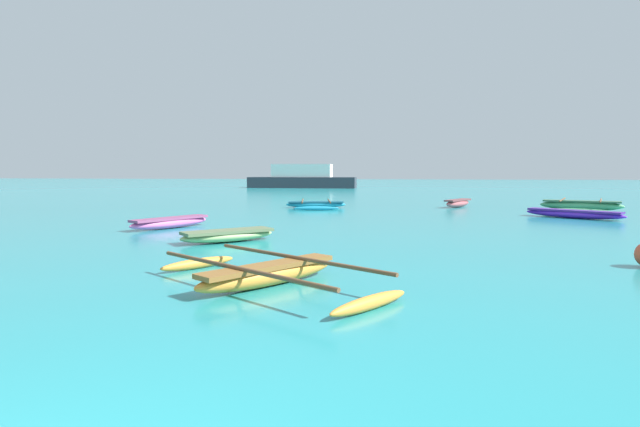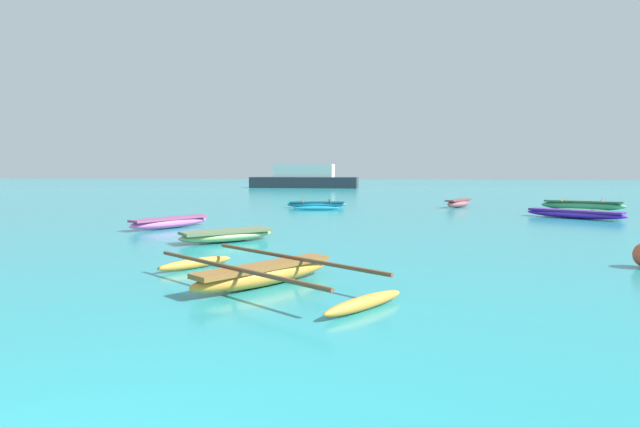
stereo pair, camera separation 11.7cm
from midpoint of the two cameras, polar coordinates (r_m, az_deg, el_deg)
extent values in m
ellipsoid|color=#54A771|center=(27.62, 27.90, 0.80)|extent=(3.72, 1.99, 0.49)
cube|color=#3B684B|center=(27.61, 27.92, 1.23)|extent=(3.43, 1.86, 0.08)
cylinder|color=brown|center=(27.59, 29.65, 1.28)|extent=(1.25, 3.13, 0.07)
cylinder|color=brown|center=(27.66, 26.19, 1.42)|extent=(1.25, 3.13, 0.07)
ellipsoid|color=#54A771|center=(29.29, 28.03, 0.71)|extent=(2.64, 1.17, 0.20)
ellipsoid|color=#54A771|center=(25.98, 27.72, 0.27)|extent=(2.64, 1.17, 0.20)
ellipsoid|color=#96B370|center=(13.86, -10.37, -2.52)|extent=(2.48, 2.39, 0.33)
cube|color=#5F6F4A|center=(13.84, -10.38, -2.01)|extent=(2.30, 2.22, 0.08)
ellipsoid|color=orange|center=(8.50, -5.90, -6.96)|extent=(2.04, 2.66, 0.37)
cube|color=brown|center=(8.47, -5.91, -6.01)|extent=(1.89, 2.46, 0.08)
cylinder|color=brown|center=(8.89, -2.68, -5.08)|extent=(3.58, 2.49, 0.07)
cylinder|color=brown|center=(8.07, -9.49, -6.17)|extent=(3.58, 2.49, 0.07)
ellipsoid|color=orange|center=(10.23, -13.71, -5.54)|extent=(1.10, 1.48, 0.20)
ellipsoid|color=orange|center=(7.06, 5.58, -10.11)|extent=(1.10, 1.48, 0.20)
ellipsoid|color=#6C2ADB|center=(22.92, 27.22, -0.07)|extent=(3.51, 2.82, 0.34)
cube|color=#482485|center=(22.91, 27.23, 0.26)|extent=(3.24, 2.62, 0.08)
ellipsoid|color=pink|center=(17.61, -16.59, -1.01)|extent=(1.94, 2.97, 0.37)
cube|color=#8B426C|center=(17.59, -16.61, -0.54)|extent=(1.80, 2.75, 0.08)
ellipsoid|color=#1F95BE|center=(26.26, -0.26, 1.03)|extent=(3.18, 1.10, 0.35)
cube|color=#1E5F75|center=(26.26, -0.26, 1.32)|extent=(2.93, 1.03, 0.08)
cylinder|color=brown|center=(26.27, 1.27, 1.45)|extent=(0.68, 3.35, 0.07)
cylinder|color=brown|center=(26.25, -1.80, 1.45)|extent=(0.68, 3.35, 0.07)
ellipsoid|color=#1F95BE|center=(27.96, -0.30, 1.11)|extent=(2.24, 0.60, 0.20)
ellipsoid|color=#1F95BE|center=(24.58, -0.22, 0.60)|extent=(2.24, 0.60, 0.20)
ellipsoid|color=#BD585D|center=(27.68, 15.69, 1.13)|extent=(1.74, 2.43, 0.42)
cube|color=brown|center=(27.67, 15.70, 1.48)|extent=(1.62, 2.24, 0.08)
cube|color=#2D333D|center=(58.02, -1.78, 3.56)|extent=(12.46, 2.74, 1.25)
cube|color=white|center=(58.01, -1.78, 4.91)|extent=(6.85, 2.33, 1.50)
camera|label=1|loc=(0.06, -89.83, 0.01)|focal=28.00mm
camera|label=2|loc=(0.06, 90.17, -0.01)|focal=28.00mm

